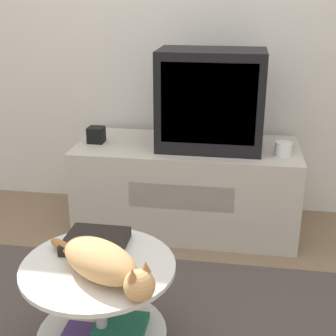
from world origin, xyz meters
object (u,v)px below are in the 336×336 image
object	(u,v)px
speaker	(96,135)
dvd_box	(96,241)
cat	(104,263)
tv	(211,100)

from	to	relation	value
speaker	dvd_box	size ratio (longest dim) A/B	0.39
dvd_box	cat	xyz separation A→B (m)	(0.10, -0.21, 0.04)
tv	speaker	distance (m)	0.72
tv	speaker	bearing A→B (deg)	-179.05
dvd_box	cat	distance (m)	0.23
cat	tv	bearing A→B (deg)	111.53
tv	cat	distance (m)	1.31
cat	dvd_box	bearing A→B (deg)	148.43
tv	dvd_box	bearing A→B (deg)	-109.53
speaker	dvd_box	xyz separation A→B (m)	(0.31, -1.02, -0.12)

